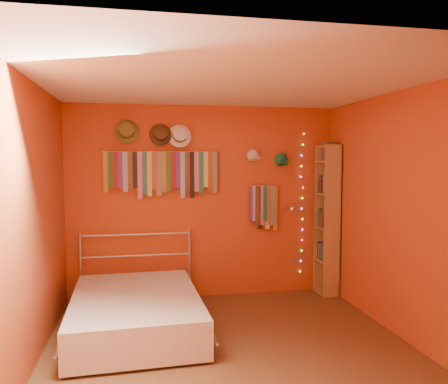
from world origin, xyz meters
TOP-DOWN VIEW (x-y plane):
  - ground at (0.00, 0.00)m, footprint 3.50×3.50m
  - back_wall at (0.00, 1.75)m, footprint 3.50×0.02m
  - right_wall at (1.75, 0.00)m, footprint 0.02×3.50m
  - left_wall at (-1.75, 0.00)m, footprint 0.02×3.50m
  - ceiling at (0.00, 0.00)m, footprint 3.50×3.50m
  - tie_rack at (-0.55, 1.68)m, footprint 1.45×0.03m
  - small_tie_rack at (0.79, 1.69)m, footprint 0.40×0.03m
  - fedora_olive at (-0.98, 1.65)m, footprint 0.31×0.17m
  - fedora_brown at (-0.57, 1.65)m, footprint 0.28×0.15m
  - fedora_white at (-0.33, 1.65)m, footprint 0.30×0.16m
  - cap_white at (0.63, 1.70)m, footprint 0.17×0.21m
  - cap_green at (1.02, 1.70)m, footprint 0.18×0.22m
  - fairy_lights at (1.32, 1.71)m, footprint 0.06×0.02m
  - reading_lamp at (1.10, 1.50)m, footprint 0.08×0.33m
  - bookshelf at (1.66, 1.53)m, footprint 0.25×0.34m
  - bed at (-0.89, 0.69)m, footprint 1.45×1.92m

SIDE VIEW (x-z plane):
  - ground at x=0.00m, z-range 0.00..0.00m
  - bed at x=-0.89m, z-range -0.24..0.67m
  - bookshelf at x=1.66m, z-range 0.02..2.02m
  - reading_lamp at x=1.10m, z-range 1.11..1.21m
  - small_tie_rack at x=0.79m, z-range 0.90..1.50m
  - fairy_lights at x=1.32m, z-range 0.26..2.16m
  - back_wall at x=0.00m, z-range 0.00..2.50m
  - right_wall at x=1.75m, z-range 0.00..2.50m
  - left_wall at x=-1.75m, z-range 0.00..2.50m
  - tie_rack at x=-0.55m, z-range 1.36..1.96m
  - cap_green at x=1.02m, z-range 1.72..1.89m
  - cap_white at x=0.63m, z-range 1.77..1.94m
  - fedora_white at x=-0.33m, z-range 1.96..2.26m
  - fedora_brown at x=-0.57m, z-range 1.99..2.26m
  - fedora_olive at x=-0.98m, z-range 2.01..2.31m
  - ceiling at x=0.00m, z-range 2.49..2.51m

